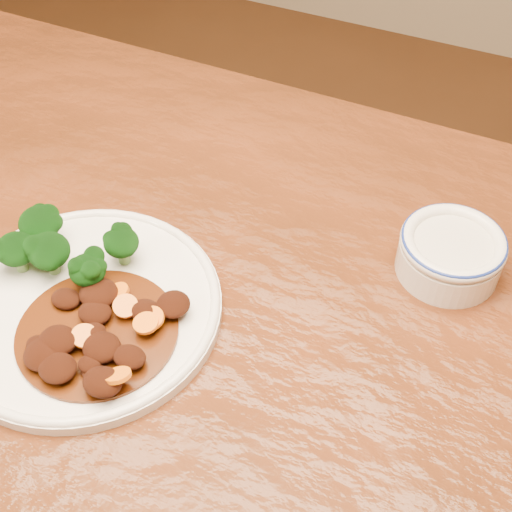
% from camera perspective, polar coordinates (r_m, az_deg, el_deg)
% --- Properties ---
extents(dining_table, '(1.51, 0.92, 0.75)m').
position_cam_1_polar(dining_table, '(0.87, -4.61, -7.41)').
color(dining_table, '#5D2810').
rests_on(dining_table, ground).
extents(dinner_plate, '(0.31, 0.31, 0.02)m').
position_cam_1_polar(dinner_plate, '(0.82, -13.62, -4.00)').
color(dinner_plate, white).
rests_on(dinner_plate, dining_table).
extents(broccoli_florets, '(0.15, 0.10, 0.05)m').
position_cam_1_polar(broccoli_florets, '(0.84, -15.64, 0.80)').
color(broccoli_florets, '#6E994F').
rests_on(broccoli_florets, dinner_plate).
extents(mince_stew, '(0.17, 0.17, 0.03)m').
position_cam_1_polar(mince_stew, '(0.77, -12.67, -6.08)').
color(mince_stew, '#4A2007').
rests_on(mince_stew, dinner_plate).
extents(dip_bowl, '(0.12, 0.12, 0.05)m').
position_cam_1_polar(dip_bowl, '(0.85, 15.32, 0.31)').
color(dip_bowl, silver).
rests_on(dip_bowl, dining_table).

